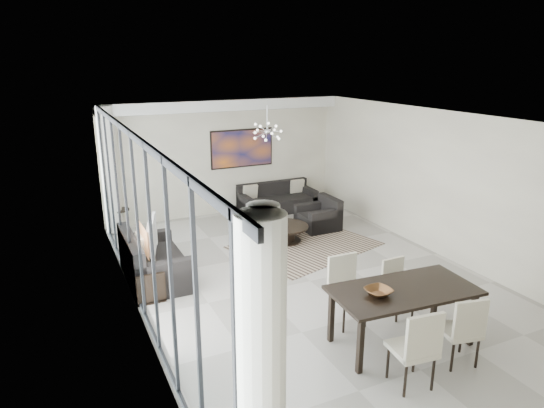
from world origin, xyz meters
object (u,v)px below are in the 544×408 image
coffee_table (285,232)px  sofa_main (277,202)px  tv_console (141,270)px  dining_table (403,294)px  television (147,237)px

coffee_table → sofa_main: sofa_main is taller
tv_console → dining_table: bearing=-49.5°
television → dining_table: (2.76, -3.51, -0.08)m
tv_console → dining_table: (2.92, -3.43, 0.49)m
sofa_main → tv_console: sofa_main is taller
sofa_main → tv_console: (-4.05, -2.90, 0.01)m
television → dining_table: size_ratio=0.51×
tv_console → television: bearing=26.2°
coffee_table → dining_table: bearing=-94.2°
sofa_main → television: (-3.89, -2.82, 0.58)m
coffee_table → television: (-3.07, -0.73, 0.62)m
coffee_table → sofa_main: 2.24m
dining_table → tv_console: bearing=130.5°
television → dining_table: bearing=-126.8°
coffee_table → dining_table: (-0.31, -4.24, 0.55)m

